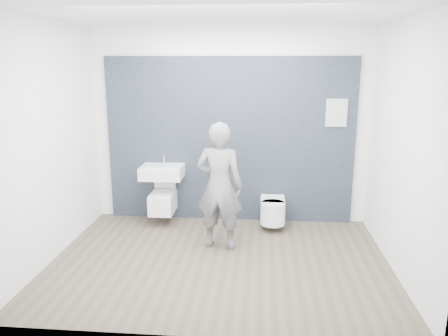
# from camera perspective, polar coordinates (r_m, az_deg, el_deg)

# --- Properties ---
(ground) EXTENTS (4.00, 4.00, 0.00)m
(ground) POSITION_cam_1_polar(r_m,az_deg,el_deg) (5.34, -0.58, -12.02)
(ground) COLOR brown
(ground) RESTS_ON ground
(room_shell) EXTENTS (4.00, 4.00, 4.00)m
(room_shell) POSITION_cam_1_polar(r_m,az_deg,el_deg) (4.85, -0.63, 6.83)
(room_shell) COLOR white
(room_shell) RESTS_ON ground
(tile_wall) EXTENTS (3.60, 0.06, 2.40)m
(tile_wall) POSITION_cam_1_polar(r_m,az_deg,el_deg) (6.69, 0.66, -6.58)
(tile_wall) COLOR black
(tile_wall) RESTS_ON ground
(washbasin) EXTENTS (0.60, 0.45, 0.45)m
(washbasin) POSITION_cam_1_polar(r_m,az_deg,el_deg) (6.36, -8.09, -0.48)
(washbasin) COLOR white
(washbasin) RESTS_ON ground
(toilet_square) EXTENTS (0.34, 0.49, 0.65)m
(toilet_square) POSITION_cam_1_polar(r_m,az_deg,el_deg) (6.47, -7.99, -4.31)
(toilet_square) COLOR white
(toilet_square) RESTS_ON ground
(toilet_rounded) EXTENTS (0.35, 0.59, 0.32)m
(toilet_rounded) POSITION_cam_1_polar(r_m,az_deg,el_deg) (6.28, 6.37, -5.54)
(toilet_rounded) COLOR white
(toilet_rounded) RESTS_ON ground
(info_placard) EXTENTS (0.29, 0.03, 0.39)m
(info_placard) POSITION_cam_1_polar(r_m,az_deg,el_deg) (6.71, 13.65, -6.92)
(info_placard) COLOR white
(info_placard) RESTS_ON ground
(visitor) EXTENTS (0.64, 0.47, 1.62)m
(visitor) POSITION_cam_1_polar(r_m,az_deg,el_deg) (5.44, -0.60, -2.40)
(visitor) COLOR slate
(visitor) RESTS_ON ground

